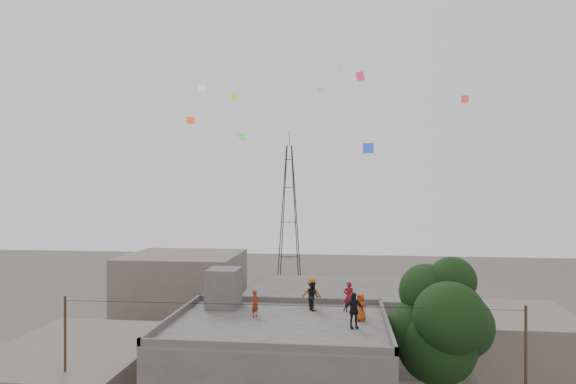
% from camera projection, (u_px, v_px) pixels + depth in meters
% --- Properties ---
extents(parapet, '(10.00, 8.00, 0.30)m').
position_uv_depth(parapet, '(278.00, 319.00, 22.09)').
color(parapet, '#4D4B48').
rests_on(parapet, main_building).
extents(stair_head_box, '(1.60, 1.80, 2.00)m').
position_uv_depth(stair_head_box, '(224.00, 288.00, 25.03)').
color(stair_head_box, '#4D4B48').
rests_on(stair_head_box, main_building).
extents(neighbor_west, '(8.00, 10.00, 4.00)m').
position_uv_depth(neighbor_west, '(77.00, 383.00, 25.34)').
color(neighbor_west, '#62594E').
rests_on(neighbor_west, ground).
extents(neighbor_north, '(12.00, 9.00, 5.00)m').
position_uv_depth(neighbor_north, '(330.00, 320.00, 35.77)').
color(neighbor_north, '#4D4B48').
rests_on(neighbor_north, ground).
extents(neighbor_northwest, '(9.00, 8.00, 7.00)m').
position_uv_depth(neighbor_northwest, '(183.00, 297.00, 39.13)').
color(neighbor_northwest, '#62594E').
rests_on(neighbor_northwest, ground).
extents(neighbor_east, '(7.00, 8.00, 4.40)m').
position_uv_depth(neighbor_east, '(518.00, 348.00, 30.42)').
color(neighbor_east, '#62594E').
rests_on(neighbor_east, ground).
extents(tree, '(4.90, 4.60, 9.10)m').
position_uv_depth(tree, '(440.00, 324.00, 21.83)').
color(tree, black).
rests_on(tree, ground).
extents(utility_line, '(20.12, 0.62, 7.40)m').
position_uv_depth(utility_line, '(285.00, 383.00, 20.79)').
color(utility_line, black).
rests_on(utility_line, ground).
extents(transmission_tower, '(2.97, 2.97, 20.01)m').
position_uv_depth(transmission_tower, '(289.00, 215.00, 62.27)').
color(transmission_tower, black).
rests_on(transmission_tower, ground).
extents(person_red_adult, '(0.57, 0.39, 1.50)m').
position_uv_depth(person_red_adult, '(349.00, 297.00, 24.03)').
color(person_red_adult, maroon).
rests_on(person_red_adult, main_building).
extents(person_orange_child, '(0.74, 0.68, 1.27)m').
position_uv_depth(person_orange_child, '(361.00, 307.00, 22.34)').
color(person_orange_child, '#B84415').
rests_on(person_orange_child, main_building).
extents(person_dark_child, '(0.80, 0.87, 1.43)m').
position_uv_depth(person_dark_child, '(313.00, 296.00, 24.37)').
color(person_dark_child, black).
rests_on(person_dark_child, main_building).
extents(person_dark_adult, '(0.99, 0.62, 1.57)m').
position_uv_depth(person_dark_adult, '(354.00, 311.00, 21.13)').
color(person_dark_adult, black).
rests_on(person_dark_adult, main_building).
extents(person_orange_adult, '(1.01, 0.61, 1.52)m').
position_uv_depth(person_orange_adult, '(312.00, 293.00, 24.81)').
color(person_orange_adult, '#9E4F12').
rests_on(person_orange_adult, main_building).
extents(person_red_child, '(0.46, 0.55, 1.29)m').
position_uv_depth(person_red_child, '(255.00, 303.00, 23.08)').
color(person_red_child, maroon).
rests_on(person_red_child, main_building).
extents(kites, '(17.97, 18.42, 6.83)m').
position_uv_depth(kites, '(305.00, 105.00, 29.37)').
color(kites, '#EF4919').
rests_on(kites, ground).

